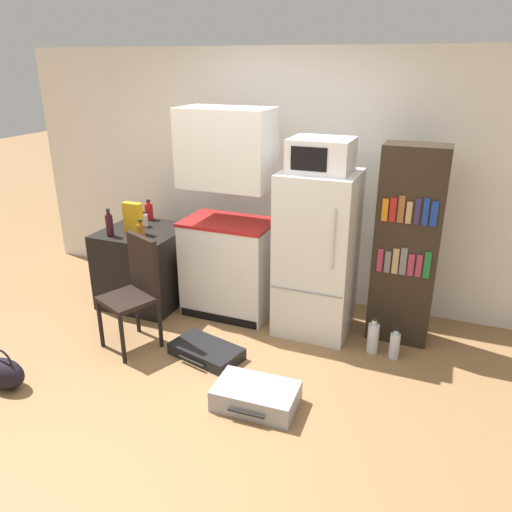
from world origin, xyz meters
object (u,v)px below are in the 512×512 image
Objects in this scene: side_table at (145,266)px; bookshelf at (407,247)px; bottle_wine_dark at (109,225)px; suitcase_small_flat at (206,351)px; bottle_ketchup_red at (149,211)px; suitcase_large_flat at (256,396)px; water_bottle_front at (395,345)px; cereal_box at (133,218)px; microwave at (321,155)px; chair at (136,284)px; refrigerator at (317,254)px; bottle_clear_short at (144,220)px; water_bottle_middle at (373,337)px; kitchen_hutch at (228,223)px; bottle_amber_beer at (141,233)px; handbag at (4,373)px.

bookshelf is (2.50, 0.23, 0.48)m from side_table.
bookshelf is 6.38× the size of bottle_wine_dark.
suitcase_small_flat is at bearing -146.50° from bookshelf.
bottle_ketchup_red is 0.35× the size of suitcase_large_flat.
water_bottle_front is (0.02, -0.38, -0.74)m from bookshelf.
bottle_wine_dark is 0.90× the size of cereal_box.
bottle_wine_dark is at bearing -169.66° from microwave.
microwave is 0.77× the size of suitcase_small_flat.
refrigerator is at bearing 55.03° from chair.
suitcase_large_flat is (-0.07, -1.25, -1.53)m from microwave.
suitcase_large_flat is at bearing -129.48° from water_bottle_front.
bottle_clear_short is at bearing 97.06° from cereal_box.
water_bottle_middle is at bearing -5.64° from bottle_clear_short.
bookshelf is 2.63m from bottle_ketchup_red.
cereal_box is (-0.90, -0.22, 0.01)m from kitchen_hutch.
kitchen_hutch reaches higher than bottle_clear_short.
bottle_amber_beer is (0.38, -0.04, -0.02)m from bottle_wine_dark.
refrigerator is at bearing -0.76° from bottle_clear_short.
side_table reaches higher than water_bottle_middle.
microwave is 1.41× the size of handbag.
bottle_wine_dark is 2.81m from water_bottle_front.
bottle_clear_short reaches higher than suitcase_small_flat.
kitchen_hutch reaches higher than bottle_amber_beer.
microwave reaches higher than bottle_wine_dark.
suitcase_small_flat is (1.05, -0.72, -0.33)m from side_table.
water_bottle_front is (0.77, -0.23, -1.49)m from microwave.
kitchen_hutch is 2.97× the size of suitcase_small_flat.
handbag is at bearing -148.36° from water_bottle_middle.
kitchen_hutch is at bearing 13.44° from cereal_box.
handbag is (-0.18, -1.67, -0.26)m from side_table.
bottle_wine_dark is at bearing 90.00° from handbag.
bottle_ketchup_red is at bearing 172.68° from refrigerator.
microwave is at bearing 163.03° from water_bottle_front.
water_bottle_middle is at bearing 3.24° from bottle_wine_dark.
cereal_box reaches higher than bottle_amber_beer.
bottle_ketchup_red is (-0.13, 0.33, 0.47)m from side_table.
side_table is 0.79× the size of chair.
suitcase_large_flat is at bearing -36.42° from bottle_clear_short.
bottle_ketchup_red is 0.59× the size of handbag.
bottle_wine_dark is 2.22m from suitcase_large_flat.
microwave is 1.59m from water_bottle_middle.
bottle_clear_short is 1.59m from suitcase_small_flat.
suitcase_small_flat is (0.64, 0.01, -0.52)m from chair.
side_table is 2.86× the size of bottle_wine_dark.
handbag is at bearing -90.00° from bottle_wine_dark.
bottle_amber_beer is 0.73× the size of cereal_box.
bookshelf is 3.36m from handbag.
cereal_box is at bearing -173.97° from microwave.
bottle_clear_short is at bearing 120.79° from bottle_amber_beer.
cereal_box reaches higher than handbag.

